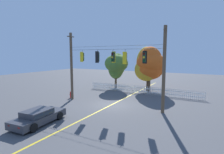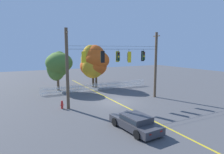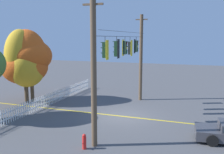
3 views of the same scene
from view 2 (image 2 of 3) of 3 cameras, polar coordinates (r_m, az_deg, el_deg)
name	(u,v)px [view 2 (image 2 of 3)]	position (r m, az deg, el deg)	size (l,w,h in m)	color
ground	(116,102)	(22.22, 1.27, -7.33)	(80.00, 80.00, 0.00)	#4C4C4F
lane_centerline_stripe	(116,102)	(22.22, 1.27, -7.32)	(0.16, 36.00, 0.01)	gold
signal_support_span	(116,67)	(21.51, 1.30, 3.06)	(11.17, 1.10, 7.91)	brown
traffic_signal_southbound_primary	(83,57)	(19.92, -8.31, 5.77)	(0.43, 0.38, 1.35)	black
traffic_signal_eastbound_side	(102,57)	(20.68, -2.82, 5.88)	(0.43, 0.38, 1.42)	black
traffic_signal_northbound_primary	(118,57)	(21.55, 1.78, 5.97)	(0.43, 0.38, 1.39)	black
traffic_signal_westbound_side	(129,57)	(22.23, 4.94, 5.81)	(0.43, 0.38, 1.49)	black
traffic_signal_northbound_secondary	(143,56)	(23.36, 9.07, 6.04)	(0.43, 0.38, 1.39)	black
white_picket_fence	(98,86)	(28.61, -4.04, -2.76)	(16.05, 0.06, 1.08)	white
autumn_maple_near_fence	(58,64)	(29.05, -15.32, 3.57)	(3.78, 3.73, 5.63)	brown
autumn_maple_mid	(92,64)	(30.37, -5.87, 3.88)	(3.47, 3.22, 6.58)	#473828
autumn_oak_far_east	(95,62)	(30.63, -5.04, 4.31)	(4.49, 4.32, 6.58)	#473828
parked_car	(135,122)	(14.86, 6.77, -12.82)	(2.22, 4.48, 1.15)	#38383D
fire_hydrant	(62,105)	(20.40, -14.31, -7.79)	(0.38, 0.22, 0.83)	red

